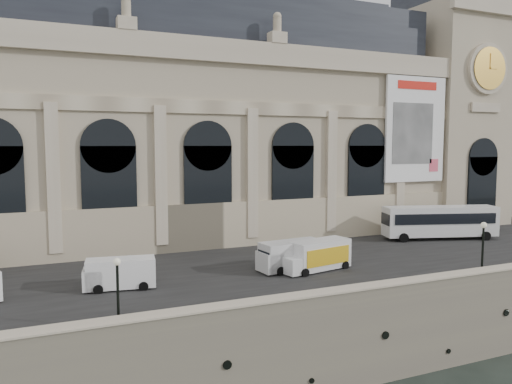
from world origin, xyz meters
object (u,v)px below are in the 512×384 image
at_px(bus_right, 440,221).
at_px(van_b, 288,256).
at_px(lamp_left, 118,294).
at_px(van_c, 116,274).
at_px(lamp_right, 483,251).
at_px(box_truck, 317,256).

height_order(bus_right, van_b, bus_right).
distance_m(bus_right, lamp_left, 41.43).
relative_size(van_b, van_c, 1.09).
height_order(bus_right, lamp_left, lamp_left).
relative_size(van_b, lamp_right, 1.28).
bearing_deg(lamp_right, van_b, 146.47).
relative_size(van_c, lamp_right, 1.17).
height_order(van_b, lamp_right, lamp_right).
bearing_deg(box_truck, van_c, 175.84).
bearing_deg(van_c, box_truck, -4.16).
distance_m(bus_right, van_b, 23.83).
bearing_deg(lamp_left, van_c, 82.78).
distance_m(bus_right, van_c, 38.17).
xyz_separation_m(van_c, lamp_left, (-1.11, -8.74, 0.98)).
height_order(lamp_left, lamp_right, lamp_right).
bearing_deg(lamp_right, box_truck, 144.24).
relative_size(box_truck, lamp_left, 1.59).
xyz_separation_m(bus_right, lamp_left, (-38.84, -14.41, 0.00)).
distance_m(van_b, lamp_left, 17.92).
distance_m(van_c, lamp_right, 29.57).
xyz_separation_m(bus_right, lamp_right, (-9.65, -14.86, 0.20)).
distance_m(bus_right, box_truck, 21.83).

